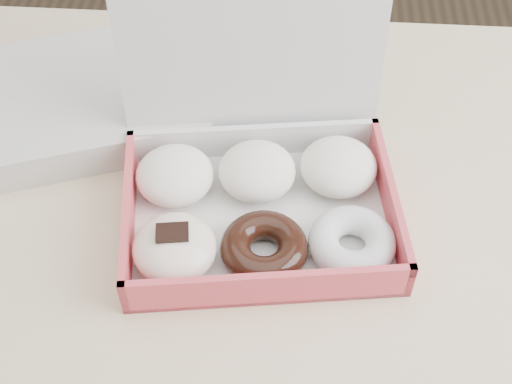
{
  "coord_description": "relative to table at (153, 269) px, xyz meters",
  "views": [
    {
      "loc": [
        0.16,
        -0.47,
        1.37
      ],
      "look_at": [
        0.12,
        0.03,
        0.79
      ],
      "focal_mm": 50.0,
      "sensor_mm": 36.0,
      "label": 1
    }
  ],
  "objects": [
    {
      "name": "table",
      "position": [
        0.0,
        0.0,
        0.0
      ],
      "size": [
        1.2,
        0.8,
        0.75
      ],
      "color": "tan",
      "rests_on": "ground"
    },
    {
      "name": "donut_box",
      "position": [
        0.12,
        0.03,
        0.11
      ],
      "size": [
        0.32,
        0.28,
        0.21
      ],
      "rotation": [
        0.0,
        0.0,
        0.14
      ],
      "color": "silver",
      "rests_on": "table"
    },
    {
      "name": "newspapers",
      "position": [
        -0.1,
        0.18,
        0.1
      ],
      "size": [
        0.34,
        0.3,
        0.04
      ],
      "primitive_type": "cube",
      "rotation": [
        0.0,
        0.0,
        0.34
      ],
      "color": "silver",
      "rests_on": "table"
    }
  ]
}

